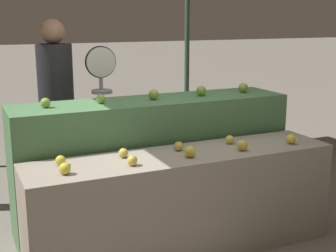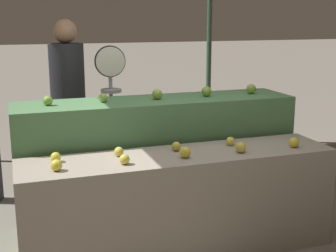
{
  "view_description": "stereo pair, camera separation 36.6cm",
  "coord_description": "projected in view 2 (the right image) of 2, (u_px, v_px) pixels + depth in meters",
  "views": [
    {
      "loc": [
        -1.51,
        -3.01,
        1.8
      ],
      "look_at": [
        0.0,
        0.3,
        0.95
      ],
      "focal_mm": 50.0,
      "sensor_mm": 36.0,
      "label": 1
    },
    {
      "loc": [
        -1.17,
        -3.14,
        1.8
      ],
      "look_at": [
        0.0,
        0.3,
        0.95
      ],
      "focal_mm": 50.0,
      "sensor_mm": 36.0,
      "label": 2
    }
  ],
  "objects": [
    {
      "name": "apple_back_4",
      "position": [
        251.0,
        89.0,
        4.25
      ],
      "size": [
        0.09,
        0.09,
        0.09
      ],
      "primitive_type": "sphere",
      "color": "#7AA338",
      "rests_on": "display_counter_back"
    },
    {
      "name": "display_counter_back",
      "position": [
        157.0,
        162.0,
        4.1
      ],
      "size": [
        2.39,
        0.55,
        1.11
      ],
      "primitive_type": "cube",
      "color": "#4C7A4C",
      "rests_on": "ground_plane"
    },
    {
      "name": "apple_back_3",
      "position": [
        207.0,
        91.0,
        4.1
      ],
      "size": [
        0.09,
        0.09,
        0.09
      ],
      "primitive_type": "sphere",
      "color": "#7AA338",
      "rests_on": "display_counter_back"
    },
    {
      "name": "apple_back_2",
      "position": [
        157.0,
        94.0,
        3.96
      ],
      "size": [
        0.09,
        0.09,
        0.09
      ],
      "primitive_type": "sphere",
      "color": "#84AD3D",
      "rests_on": "display_counter_back"
    },
    {
      "name": "person_vendor_at_scale",
      "position": [
        68.0,
        95.0,
        4.67
      ],
      "size": [
        0.44,
        0.44,
        1.78
      ],
      "rotation": [
        0.0,
        0.0,
        3.47
      ],
      "color": "#2D2D38",
      "rests_on": "ground_plane"
    },
    {
      "name": "apple_front_0",
      "position": [
        56.0,
        165.0,
        3.1
      ],
      "size": [
        0.08,
        0.08,
        0.08
      ],
      "primitive_type": "sphere",
      "color": "gold",
      "rests_on": "display_counter_front"
    },
    {
      "name": "apple_front_1",
      "position": [
        125.0,
        159.0,
        3.24
      ],
      "size": [
        0.07,
        0.07,
        0.07
      ],
      "primitive_type": "sphere",
      "color": "gold",
      "rests_on": "display_counter_front"
    },
    {
      "name": "apple_back_0",
      "position": [
        48.0,
        101.0,
        3.68
      ],
      "size": [
        0.08,
        0.08,
        0.08
      ],
      "primitive_type": "sphere",
      "color": "#7AA338",
      "rests_on": "display_counter_back"
    },
    {
      "name": "apple_front_6",
      "position": [
        119.0,
        152.0,
        3.43
      ],
      "size": [
        0.07,
        0.07,
        0.07
      ],
      "primitive_type": "sphere",
      "color": "gold",
      "rests_on": "display_counter_front"
    },
    {
      "name": "apple_front_7",
      "position": [
        176.0,
        146.0,
        3.57
      ],
      "size": [
        0.07,
        0.07,
        0.07
      ],
      "primitive_type": "sphere",
      "color": "gold",
      "rests_on": "display_counter_front"
    },
    {
      "name": "apple_front_3",
      "position": [
        241.0,
        147.0,
        3.52
      ],
      "size": [
        0.08,
        0.08,
        0.08
      ],
      "primitive_type": "sphere",
      "color": "gold",
      "rests_on": "display_counter_front"
    },
    {
      "name": "apple_front_4",
      "position": [
        294.0,
        142.0,
        3.67
      ],
      "size": [
        0.08,
        0.08,
        0.08
      ],
      "primitive_type": "sphere",
      "color": "gold",
      "rests_on": "display_counter_front"
    },
    {
      "name": "apple_front_8",
      "position": [
        230.0,
        141.0,
        3.72
      ],
      "size": [
        0.07,
        0.07,
        0.07
      ],
      "primitive_type": "sphere",
      "color": "yellow",
      "rests_on": "display_counter_front"
    },
    {
      "name": "produce_scale",
      "position": [
        111.0,
        88.0,
        4.51
      ],
      "size": [
        0.3,
        0.2,
        1.53
      ],
      "color": "#99999E",
      "rests_on": "ground_plane"
    },
    {
      "name": "display_counter_front",
      "position": [
        180.0,
        204.0,
        3.58
      ],
      "size": [
        2.39,
        0.55,
        0.8
      ],
      "primitive_type": "cube",
      "color": "gray",
      "rests_on": "ground_plane"
    },
    {
      "name": "apple_back_1",
      "position": [
        103.0,
        98.0,
        3.82
      ],
      "size": [
        0.07,
        0.07,
        0.07
      ],
      "primitive_type": "sphere",
      "color": "#8EB247",
      "rests_on": "display_counter_back"
    },
    {
      "name": "apple_front_2",
      "position": [
        185.0,
        152.0,
        3.39
      ],
      "size": [
        0.08,
        0.08,
        0.08
      ],
      "primitive_type": "sphere",
      "color": "gold",
      "rests_on": "display_counter_front"
    },
    {
      "name": "ground_plane",
      "position": [
        180.0,
        251.0,
        3.67
      ],
      "size": [
        60.0,
        60.0,
        0.0
      ],
      "primitive_type": "plane",
      "color": "gray"
    },
    {
      "name": "apple_front_5",
      "position": [
        56.0,
        157.0,
        3.3
      ],
      "size": [
        0.07,
        0.07,
        0.07
      ],
      "primitive_type": "sphere",
      "color": "gold",
      "rests_on": "display_counter_front"
    }
  ]
}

